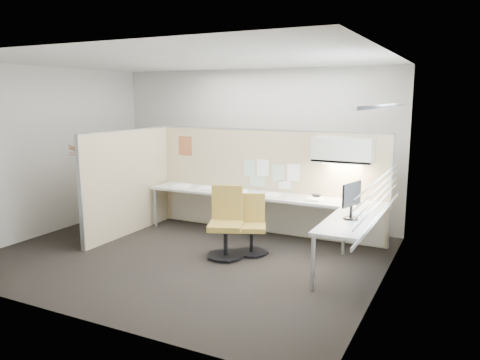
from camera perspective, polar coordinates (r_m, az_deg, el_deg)
The scene contains 27 objects.
floor at distance 7.07m, azimuth -6.27°, elevation -9.02°, with size 5.50×4.50×0.01m, color black.
ceiling at distance 6.70m, azimuth -6.74°, elevation 14.34°, with size 5.50×4.50×0.01m, color white.
wall_back at distance 8.70m, azimuth 1.61°, elevation 4.14°, with size 5.50×0.02×2.80m, color beige.
wall_front at distance 5.03m, azimuth -20.57°, elevation -0.87°, with size 5.50×0.02×2.80m, color beige.
wall_left at distance 8.55m, azimuth -22.18°, elevation 3.29°, with size 0.02×4.50×2.80m, color beige.
wall_right at distance 5.74m, azimuth 17.21°, elevation 0.60°, with size 0.02×4.50×2.80m, color beige.
window_pane at distance 5.72m, azimuth 17.04°, elevation 2.10°, with size 0.01×2.80×1.30m, color #9FADB9.
partition_back at distance 7.96m, azimuth 3.21°, elevation -0.24°, with size 4.10×0.06×1.75m, color tan.
partition_left at distance 8.11m, azimuth -13.41°, elevation -0.32°, with size 0.06×2.20×1.75m, color tan.
desk at distance 7.45m, azimuth 4.43°, elevation -3.13°, with size 4.00×2.07×0.73m.
overhead_bin at distance 7.24m, azimuth 12.45°, elevation 3.59°, with size 0.90×0.36×0.38m, color beige.
task_light_strip at distance 7.27m, azimuth 12.39°, elevation 1.94°, with size 0.60×0.06×0.02m, color #FFEABF.
pinned_papers at distance 7.87m, azimuth 3.65°, elevation 0.81°, with size 1.01×0.00×0.47m.
poster at distance 8.61m, azimuth -6.69°, elevation 4.15°, with size 0.28×0.00×0.35m, color orange.
chair_left at distance 6.82m, azimuth -1.72°, elevation -5.46°, with size 0.61×0.63×1.01m.
chair_right at distance 6.98m, azimuth 1.45°, elevation -5.67°, with size 0.53×0.55×0.87m.
monitor at distance 6.22m, azimuth 13.45°, elevation -2.19°, with size 0.19×0.45×0.48m.
phone at distance 7.21m, azimuth 13.41°, elevation -2.35°, with size 0.25×0.24×0.12m.
stapler at distance 7.50m, azimuth 9.28°, elevation -1.94°, with size 0.14×0.04×0.05m, color black.
tape_dispenser at distance 7.42m, azimuth 9.31°, elevation -2.03°, with size 0.10×0.06×0.06m, color black.
coat_hook at distance 7.39m, azimuth -18.81°, elevation 2.61°, with size 0.18×0.48×1.43m.
paper_stack_0 at distance 8.33m, azimuth -7.12°, elevation -0.74°, with size 0.23×0.30×0.03m, color white.
paper_stack_1 at distance 8.15m, azimuth -4.10°, elevation -0.96°, with size 0.23×0.30×0.02m, color white.
paper_stack_2 at distance 7.73m, azimuth -0.15°, elevation -1.49°, with size 0.23×0.30×0.04m, color white.
paper_stack_3 at distance 7.59m, azimuth 3.91°, elevation -1.81°, with size 0.23×0.30×0.02m, color white.
paper_stack_4 at distance 7.35m, azimuth 9.07°, elevation -2.27°, with size 0.23×0.30×0.03m, color white.
paper_stack_5 at distance 6.62m, azimuth 14.07°, elevation -3.86°, with size 0.23×0.30×0.02m, color white.
Camera 1 is at (3.65, -5.60, 2.30)m, focal length 35.00 mm.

